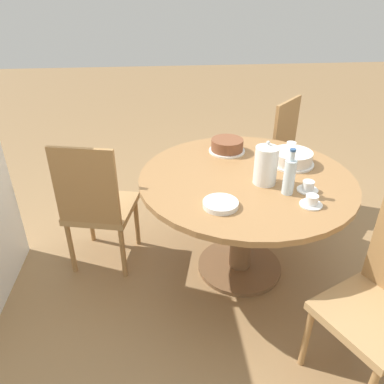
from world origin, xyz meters
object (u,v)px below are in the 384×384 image
chair_a (297,157)px  cup_c (312,201)px  cup_a (291,147)px  chair_b (97,205)px  chair_c (384,300)px  coffee_pot (266,164)px  cup_b (308,187)px  cake_second (227,146)px  water_bottle (289,176)px  cake_main (292,158)px

chair_a → cup_c: (-1.11, 0.34, 0.26)m
chair_a → cup_a: bearing=-165.4°
chair_b → chair_c: bearing=158.3°
coffee_pot → cup_b: coffee_pot is taller
chair_a → cup_b: bearing=-154.1°
cup_b → cup_c: (-0.15, 0.04, 0.00)m
cake_second → cup_c: cake_second is taller
chair_a → cup_c: size_ratio=7.83×
cup_a → cup_c: 0.73m
water_bottle → chair_b: bearing=72.2°
cup_a → cake_main: bearing=162.6°
water_bottle → cake_main: size_ratio=0.93×
coffee_pot → cup_a: bearing=-34.6°
chair_b → cake_second: size_ratio=3.77×
coffee_pot → water_bottle: size_ratio=0.99×
chair_b → coffee_pot: (-0.23, -1.03, 0.36)m
cake_second → cup_b: 0.69m
chair_b → coffee_pot: bearing=180.0°
cake_main → cup_c: cake_main is taller
cake_second → cup_c: bearing=-156.4°
water_bottle → cake_second: (0.60, 0.24, -0.07)m
coffee_pot → water_bottle: (-0.13, -0.10, -0.01)m
water_bottle → cup_c: 0.18m
chair_c → water_bottle: (0.61, 0.30, 0.35)m
chair_b → water_bottle: water_bottle is taller
coffee_pot → cup_a: 0.55m
cup_c → chair_b: bearing=67.6°
chair_c → water_bottle: 0.76m
chair_a → chair_b: (-0.60, 1.55, 0.00)m
coffee_pot → cake_main: (0.24, -0.24, -0.08)m
coffee_pot → cup_c: 0.34m
cake_second → coffee_pot: bearing=-163.4°
cup_b → coffee_pot: bearing=62.3°
chair_a → water_bottle: (-0.97, 0.42, 0.35)m
water_bottle → cup_c: size_ratio=2.22×
chair_b → cake_main: (0.00, -1.28, 0.28)m
chair_b → cake_second: (0.24, -0.89, 0.28)m
coffee_pot → water_bottle: water_bottle is taller
water_bottle → cup_b: water_bottle is taller
water_bottle → cake_second: 0.65m
chair_a → cake_main: bearing=-161.6°
chair_a → cake_second: (-0.36, 0.66, 0.28)m
chair_c → cake_main: size_ratio=3.28×
chair_a → coffee_pot: size_ratio=3.57×
chair_a → water_bottle: bearing=-160.3°
chair_a → water_bottle: 1.11m
chair_c → cup_a: (1.19, 0.08, 0.26)m
chair_a → cake_second: bearing=162.1°
cup_b → cake_second: bearing=31.7°
chair_a → chair_c: size_ratio=1.00×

